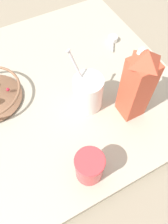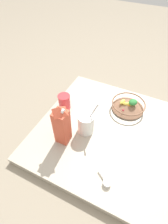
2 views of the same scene
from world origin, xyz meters
The scene contains 6 objects.
ground_plane centered at (0.00, 0.00, 0.00)m, with size 6.00×6.00×0.00m, color gray.
countertop centered at (0.00, 0.00, 0.02)m, with size 0.92×0.92×0.05m.
milk_carton centered at (-0.19, 0.23, 0.19)m, with size 0.08×0.08×0.29m.
yogurt_tub centered at (-0.06, 0.13, 0.12)m, with size 0.11×0.12×0.24m.
drinking_cup centered at (0.06, 0.37, 0.11)m, with size 0.09×0.09×0.12m.
measuring_scoop centered at (-0.33, -0.12, 0.06)m, with size 0.07×0.09×0.02m.
Camera 1 is at (0.17, 0.53, 0.75)m, focal length 35.00 mm.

